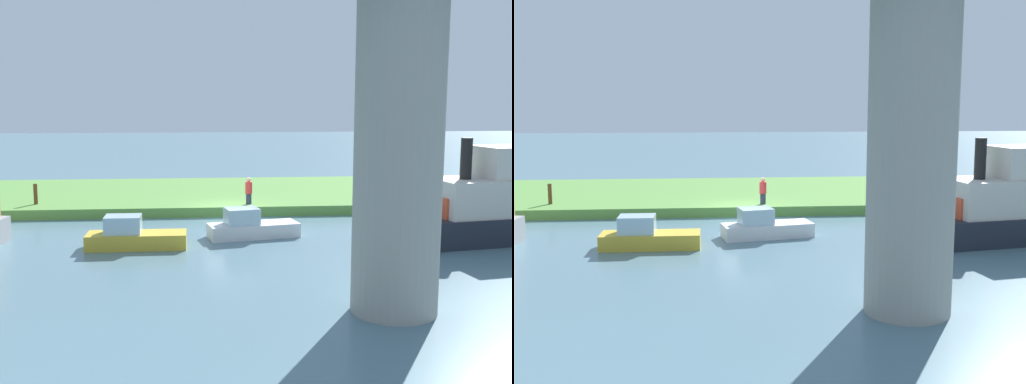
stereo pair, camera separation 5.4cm
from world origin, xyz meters
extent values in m
plane|color=slate|center=(0.00, 0.00, 0.00)|extent=(160.00, 160.00, 0.00)
cube|color=#5B9342|center=(0.00, -6.00, 0.25)|extent=(80.00, 12.00, 0.50)
cylinder|color=#9E998E|center=(-3.88, 14.76, 4.65)|extent=(2.40, 2.40, 9.29)
cylinder|color=#2D334C|center=(-1.02, -0.90, 0.78)|extent=(0.29, 0.29, 0.55)
cylinder|color=red|center=(-1.02, -0.90, 1.35)|extent=(0.42, 0.42, 0.60)
sphere|color=tan|center=(-1.02, -0.90, 1.77)|extent=(0.24, 0.24, 0.24)
cylinder|color=brown|center=(9.94, -1.84, 1.03)|extent=(0.20, 0.20, 1.06)
cube|color=#1E232D|center=(-11.05, 6.15, 0.57)|extent=(8.84, 4.25, 1.13)
cube|color=beige|center=(-11.52, 6.06, 1.88)|extent=(7.12, 3.68, 1.51)
cylinder|color=black|center=(-9.38, 6.44, 3.49)|extent=(0.47, 0.47, 1.70)
cube|color=#D84C2D|center=(-8.83, 6.54, 1.55)|extent=(1.78, 1.93, 0.85)
cube|color=white|center=(-0.78, 4.72, 0.30)|extent=(4.06, 2.11, 0.60)
cube|color=silver|center=(-0.28, 4.83, 0.94)|extent=(1.58, 1.35, 0.69)
cube|color=gold|center=(4.02, 6.32, 0.31)|extent=(3.94, 1.40, 0.61)
cube|color=silver|center=(4.55, 6.32, 0.96)|extent=(1.42, 1.12, 0.70)
camera|label=1|loc=(1.48, 31.61, 5.95)|focal=44.87mm
camera|label=2|loc=(1.42, 31.62, 5.95)|focal=44.87mm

